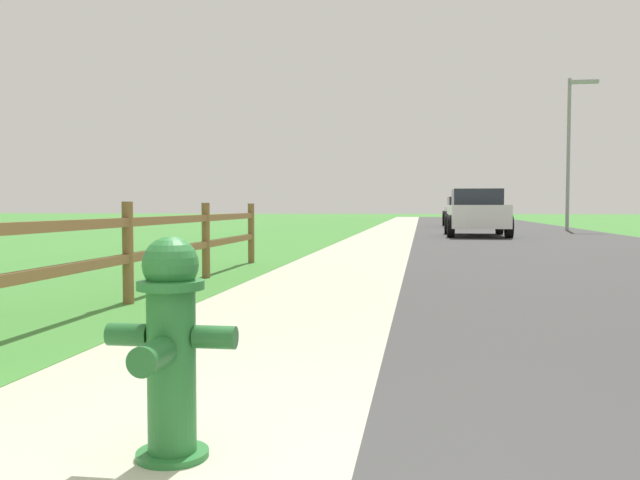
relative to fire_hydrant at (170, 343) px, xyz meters
name	(u,v)px	position (x,y,z in m)	size (l,w,h in m)	color
ground_plane	(415,231)	(0.71, 24.26, -0.46)	(120.00, 120.00, 0.00)	#408234
road_asphalt	(501,230)	(4.21, 26.26, -0.45)	(7.00, 66.00, 0.01)	#373737
curb_concrete	(345,229)	(-2.29, 26.26, -0.45)	(6.00, 66.00, 0.01)	#B1B298
grass_verge	(310,229)	(-3.79, 26.26, -0.45)	(5.00, 66.00, 0.00)	#408234
fire_hydrant	(170,343)	(0.00, 0.00, 0.00)	(0.51, 0.43, 0.87)	#287233
rail_fence	(128,245)	(-1.94, 3.90, 0.14)	(0.11, 9.97, 1.03)	brown
parked_suv_white	(477,213)	(2.74, 20.35, 0.31)	(1.99, 4.27, 1.54)	white
parked_car_silver	(465,211)	(3.01, 30.46, 0.30)	(2.06, 4.83, 1.42)	#B7BABF
street_lamp	(572,140)	(6.86, 25.94, 3.17)	(1.17, 0.20, 6.07)	gray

